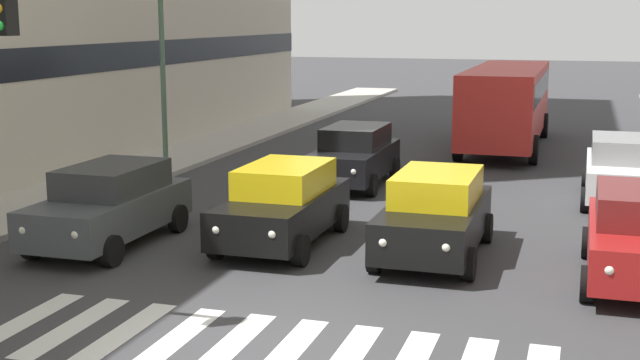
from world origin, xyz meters
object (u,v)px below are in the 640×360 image
object	(u,v)px
car_2	(283,204)
street_lamp_right	(176,30)
car_row2_0	(354,155)
car_row2_1	(622,169)
car_0	(640,235)
bus_behind_traffic	(507,98)
car_3	(110,204)
car_1	(435,214)

from	to	relation	value
car_2	street_lamp_right	bearing A→B (deg)	-50.21
car_row2_0	car_row2_1	size ratio (longest dim) A/B	1.00
car_0	car_row2_0	bearing A→B (deg)	-45.22
bus_behind_traffic	street_lamp_right	xyz separation A→B (m)	(9.27, 8.52, 2.56)
bus_behind_traffic	car_row2_0	bearing A→B (deg)	68.12
bus_behind_traffic	car_row2_1	bearing A→B (deg)	112.90
car_0	car_row2_0	world-z (taller)	same
car_0	car_row2_1	size ratio (longest dim) A/B	1.00
car_2	car_row2_1	size ratio (longest dim) A/B	1.00
bus_behind_traffic	street_lamp_right	bearing A→B (deg)	42.59
car_2	car_row2_0	bearing A→B (deg)	-87.89
car_3	car_row2_1	distance (m)	13.19
car_1	car_row2_0	bearing A→B (deg)	-62.76
car_0	car_3	world-z (taller)	same
car_2	car_3	bearing A→B (deg)	17.74
car_1	car_3	distance (m)	6.92
car_0	car_2	distance (m)	7.21
car_1	car_2	xyz separation A→B (m)	(3.28, 0.03, 0.00)
car_row2_1	car_3	bearing A→B (deg)	36.16
car_1	car_3	size ratio (longest dim) A/B	1.00
car_3	car_2	bearing A→B (deg)	-162.26
car_row2_0	street_lamp_right	world-z (taller)	street_lamp_right
car_0	car_3	size ratio (longest dim) A/B	1.00
car_0	car_1	xyz separation A→B (m)	(3.90, -0.62, 0.00)
car_3	bus_behind_traffic	distance (m)	18.20
car_1	car_row2_1	size ratio (longest dim) A/B	1.00
bus_behind_traffic	street_lamp_right	world-z (taller)	street_lamp_right
car_0	car_row2_1	distance (m)	7.25
car_0	car_3	distance (m)	10.73
car_2	car_row2_1	world-z (taller)	same
car_0	bus_behind_traffic	size ratio (longest dim) A/B	0.42
car_2	street_lamp_right	distance (m)	10.00
car_row2_1	street_lamp_right	size ratio (longest dim) A/B	0.64
car_1	bus_behind_traffic	distance (m)	15.72
car_0	car_row2_0	xyz separation A→B (m)	(7.44, -7.49, 0.00)
car_3	car_row2_1	size ratio (longest dim) A/B	1.00
car_3	street_lamp_right	bearing A→B (deg)	-73.59
car_3	car_row2_1	bearing A→B (deg)	-143.84
car_1	bus_behind_traffic	xyz separation A→B (m)	(0.00, -15.69, 0.97)
bus_behind_traffic	car_2	bearing A→B (deg)	78.19
car_1	street_lamp_right	distance (m)	12.24
car_2	street_lamp_right	world-z (taller)	street_lamp_right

